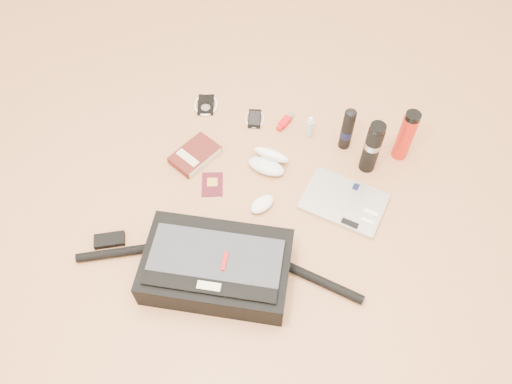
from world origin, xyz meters
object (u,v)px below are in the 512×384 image
laptop (344,202)px  messenger_bag (216,267)px  book (195,155)px  thermos_red (406,136)px  thermos_black (372,147)px

laptop → messenger_bag: bearing=-121.5°
messenger_bag → book: (-0.30, 0.42, -0.05)m
messenger_bag → laptop: size_ratio=3.15×
thermos_red → messenger_bag: bearing=-120.6°
messenger_bag → thermos_black: bearing=48.0°
book → thermos_black: 0.69m
laptop → thermos_black: (0.03, 0.20, 0.11)m
book → laptop: bearing=21.5°
thermos_black → thermos_red: bearing=46.9°
laptop → thermos_black: 0.23m
messenger_bag → thermos_red: size_ratio=4.12×
laptop → book: book is taller
thermos_red → laptop: bearing=-113.2°
messenger_bag → laptop: messenger_bag is taller
book → thermos_red: size_ratio=0.91×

